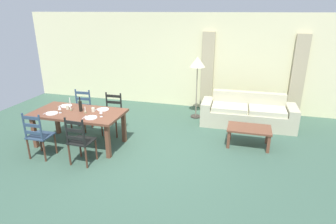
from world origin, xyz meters
TOP-DOWN VIEW (x-y plane):
  - ground_plane at (0.00, 0.00)m, footprint 9.60×9.60m
  - wall_far at (0.00, 3.30)m, footprint 9.60×0.16m
  - curtain_panel_left at (0.89, 3.16)m, footprint 0.35×0.08m
  - curtain_panel_right at (3.29, 3.16)m, footprint 0.35×0.08m
  - dining_table at (-1.36, 0.04)m, footprint 1.90×0.96m
  - dining_chair_near_left at (-1.80, -0.69)m, footprint 0.42×0.40m
  - dining_chair_near_right at (-0.90, -0.68)m, footprint 0.44×0.42m
  - dining_chair_far_left at (-1.79, 0.82)m, footprint 0.43×0.42m
  - dining_chair_far_right at (-0.95, 0.77)m, footprint 0.43×0.41m
  - dinner_plate_near_left at (-1.81, -0.21)m, footprint 0.24×0.24m
  - fork_near_left at (-1.96, -0.21)m, footprint 0.02×0.17m
  - dinner_plate_near_right at (-0.91, -0.21)m, footprint 0.24×0.24m
  - fork_near_right at (-1.06, -0.21)m, footprint 0.03×0.17m
  - dinner_plate_far_left at (-1.81, 0.29)m, footprint 0.24×0.24m
  - fork_far_left at (-1.96, 0.29)m, footprint 0.03×0.17m
  - dinner_plate_far_right at (-0.91, 0.29)m, footprint 0.24×0.24m
  - fork_far_right at (-1.06, 0.29)m, footprint 0.02×0.17m
  - wine_bottle at (-1.32, 0.09)m, footprint 0.07×0.07m
  - wine_glass_near_left at (-1.68, -0.12)m, footprint 0.06×0.06m
  - wine_glass_near_right at (-0.75, -0.09)m, footprint 0.06×0.06m
  - coffee_cup_primary at (-1.05, 0.13)m, footprint 0.07×0.07m
  - coffee_cup_secondary at (-1.66, 0.12)m, footprint 0.07×0.07m
  - candle_tall at (-1.54, 0.06)m, footprint 0.05×0.05m
  - candle_short at (-1.16, 0.00)m, footprint 0.05×0.05m
  - couch at (2.09, 2.16)m, footprint 2.30×0.85m
  - coffee_table at (2.13, 0.95)m, footprint 0.90×0.56m
  - standing_lamp at (0.74, 2.35)m, footprint 0.40×0.40m

SIDE VIEW (x-z plane):
  - ground_plane at x=0.00m, z-range -0.02..0.00m
  - couch at x=2.09m, z-range -0.11..0.69m
  - coffee_table at x=2.13m, z-range 0.15..0.57m
  - dining_chair_near_left at x=-1.80m, z-range 0.00..0.96m
  - dining_chair_near_right at x=-0.90m, z-range 0.00..0.96m
  - dining_chair_far_left at x=-1.79m, z-range 0.00..0.96m
  - dining_chair_far_right at x=-0.95m, z-range 0.00..0.96m
  - dining_table at x=-1.36m, z-range 0.29..1.04m
  - fork_near_left at x=-1.96m, z-range 0.75..0.76m
  - fork_near_right at x=-1.06m, z-range 0.75..0.76m
  - fork_far_left at x=-1.96m, z-range 0.75..0.76m
  - fork_far_right at x=-1.06m, z-range 0.75..0.76m
  - dinner_plate_near_left at x=-1.81m, z-range 0.75..0.77m
  - dinner_plate_near_right at x=-0.91m, z-range 0.75..0.77m
  - dinner_plate_far_left at x=-1.81m, z-range 0.75..0.77m
  - dinner_plate_far_right at x=-0.91m, z-range 0.75..0.77m
  - candle_short at x=-1.16m, z-range 0.72..0.86m
  - coffee_cup_primary at x=-1.05m, z-range 0.75..0.84m
  - coffee_cup_secondary at x=-1.66m, z-range 0.75..0.84m
  - candle_tall at x=-1.54m, z-range 0.69..0.98m
  - wine_glass_near_left at x=-1.68m, z-range 0.78..0.94m
  - wine_glass_near_right at x=-0.75m, z-range 0.78..0.94m
  - wine_bottle at x=-1.32m, z-range 0.71..1.03m
  - curtain_panel_left at x=0.89m, z-range 0.00..2.20m
  - curtain_panel_right at x=3.29m, z-range 0.00..2.20m
  - wall_far at x=0.00m, z-range 0.00..2.70m
  - standing_lamp at x=0.74m, z-range 0.59..2.23m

